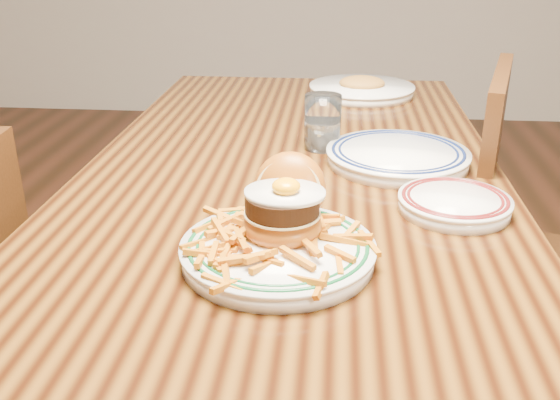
# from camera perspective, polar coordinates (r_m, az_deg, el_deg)

# --- Properties ---
(table) EXTENTS (0.85, 1.60, 0.75)m
(table) POSITION_cam_1_polar(r_m,az_deg,el_deg) (1.33, 1.14, -0.16)
(table) COLOR black
(table) RESTS_ON floor
(chair_right) EXTENTS (0.53, 0.53, 0.92)m
(chair_right) POSITION_cam_1_polar(r_m,az_deg,el_deg) (1.59, 21.99, -4.74)
(chair_right) COLOR #3E200C
(chair_right) RESTS_ON floor
(main_plate) EXTENTS (0.29, 0.30, 0.14)m
(main_plate) POSITION_cam_1_polar(r_m,az_deg,el_deg) (0.92, 0.01, -2.99)
(main_plate) COLOR white
(main_plate) RESTS_ON table
(side_plate) EXTENTS (0.19, 0.19, 0.03)m
(side_plate) POSITION_cam_1_polar(r_m,az_deg,el_deg) (1.11, 15.66, -0.20)
(side_plate) COLOR white
(side_plate) RESTS_ON table
(rear_plate) EXTENTS (0.30, 0.30, 0.03)m
(rear_plate) POSITION_cam_1_polar(r_m,az_deg,el_deg) (1.31, 10.70, 4.04)
(rear_plate) COLOR white
(rear_plate) RESTS_ON table
(water_glass) EXTENTS (0.08, 0.08, 0.12)m
(water_glass) POSITION_cam_1_polar(r_m,az_deg,el_deg) (1.38, 3.91, 6.83)
(water_glass) COLOR white
(water_glass) RESTS_ON table
(far_plate) EXTENTS (0.31, 0.31, 0.05)m
(far_plate) POSITION_cam_1_polar(r_m,az_deg,el_deg) (1.86, 7.48, 10.06)
(far_plate) COLOR white
(far_plate) RESTS_ON table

